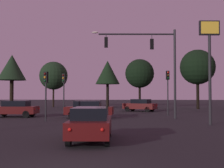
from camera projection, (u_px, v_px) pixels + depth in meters
ground_plane at (114, 114)px, 32.39m from camera, size 168.00×168.00×0.00m
traffic_signal_mast_arm at (152, 56)px, 25.71m from camera, size 7.29×0.69×7.74m
traffic_light_corner_left at (64, 86)px, 29.66m from camera, size 0.35×0.38×4.18m
traffic_light_corner_right at (46, 86)px, 23.23m from camera, size 0.36×0.38×3.88m
traffic_light_median at (168, 84)px, 29.53m from camera, size 0.34×0.37×4.46m
car_nearside_lane at (91, 123)px, 13.38m from camera, size 1.96×4.54×1.52m
car_crossing_left at (15, 108)px, 27.49m from camera, size 4.21×1.89×1.52m
car_crossing_right at (89, 109)px, 26.48m from camera, size 4.35×1.98×1.52m
car_far_lane at (140, 105)px, 36.53m from camera, size 4.33×3.25×1.52m
store_sign_illuminated at (210, 49)px, 20.59m from camera, size 1.41×0.36×7.23m
tree_behind_sign at (108, 73)px, 50.22m from camera, size 4.12×4.12×7.82m
tree_left_far at (54, 76)px, 49.03m from camera, size 4.65×4.65×7.53m
tree_center_horizon at (197, 67)px, 42.64m from camera, size 5.03×5.03×8.55m
tree_right_cluster at (140, 74)px, 46.46m from camera, size 4.52×4.52×7.64m
tree_lot_edge at (12, 68)px, 35.13m from camera, size 3.33×3.33×6.81m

